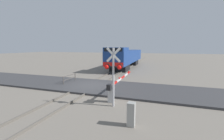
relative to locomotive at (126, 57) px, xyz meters
The scene contains 9 objects.
ground_plane 14.82m from the locomotive, 90.00° to the right, with size 160.00×160.00×0.00m, color slate.
rail_track_left 14.82m from the locomotive, 92.80° to the right, with size 0.08×80.00×0.15m, color #59544C.
rail_track_right 14.82m from the locomotive, 87.20° to the right, with size 0.08×80.00×0.15m, color #59544C.
road_surface 14.81m from the locomotive, 90.00° to the right, with size 36.00×5.16×0.16m, color #38383A.
locomotive is the anchor object (origin of this frame).
crossing_signal 19.09m from the locomotive, 79.04° to the right, with size 1.18×0.33×3.84m.
crossing_gate 17.42m from the locomotive, 79.30° to the right, with size 0.36×6.84×1.37m.
utility_cabinet 21.53m from the locomotive, 75.89° to the right, with size 0.37×0.36×1.20m, color #999993.
guard_railing 14.56m from the locomotive, 100.72° to the right, with size 0.08×2.23×0.95m.
Camera 1 is at (6.60, -13.14, 3.88)m, focal length 24.55 mm.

